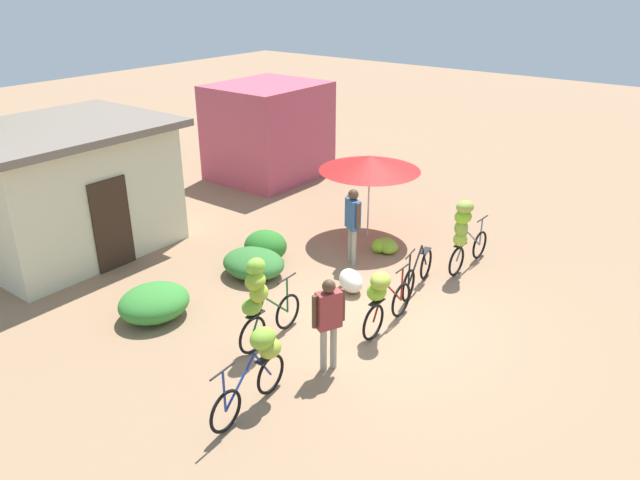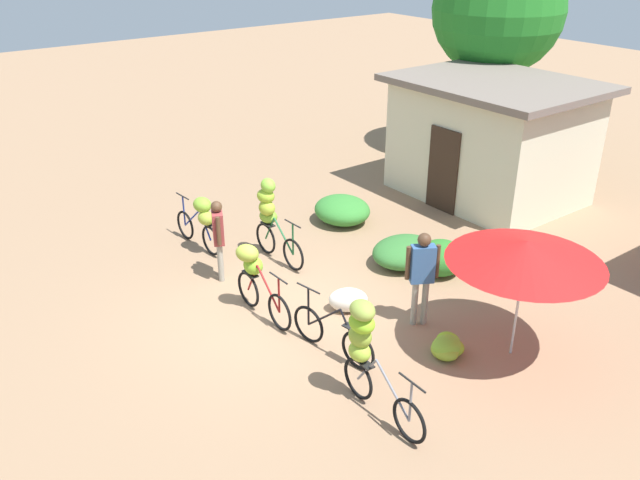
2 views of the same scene
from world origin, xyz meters
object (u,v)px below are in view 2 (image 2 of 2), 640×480
object	(u,v)px
tree_behind_building	(498,10)
bicycle_rightmost	(366,346)
building_low	(491,139)
bicycle_center_loaded	(255,273)
banana_pile_on_ground	(447,347)
market_umbrella	(526,252)
bicycle_near_pile	(270,214)
produce_sack	(348,300)
bicycle_by_shop	(332,335)
person_vendor	(218,232)
bicycle_leftmost	(202,218)
person_bystander	(422,269)

from	to	relation	value
tree_behind_building	bicycle_rightmost	distance (m)	12.47
building_low	bicycle_center_loaded	distance (m)	7.74
banana_pile_on_ground	market_umbrella	bearing A→B (deg)	56.12
bicycle_near_pile	bicycle_rightmost	xyz separation A→B (m)	(4.69, -1.47, 0.04)
tree_behind_building	produce_sack	xyz separation A→B (m)	(4.42, -8.76, -3.88)
produce_sack	bicycle_by_shop	bearing A→B (deg)	-50.05
building_low	person_vendor	size ratio (longest dim) A/B	2.82
market_umbrella	produce_sack	distance (m)	3.30
bicycle_rightmost	produce_sack	bearing A→B (deg)	146.27
bicycle_rightmost	banana_pile_on_ground	distance (m)	2.02
bicycle_leftmost	banana_pile_on_ground	xyz separation A→B (m)	(5.67, 1.36, -0.59)
bicycle_by_shop	bicycle_rightmost	distance (m)	1.44
tree_behind_building	banana_pile_on_ground	bearing A→B (deg)	-52.41
banana_pile_on_ground	person_bystander	size ratio (longest dim) A/B	0.37
bicycle_center_loaded	bicycle_by_shop	xyz separation A→B (m)	(1.83, 0.29, -0.41)
bicycle_rightmost	bicycle_by_shop	bearing A→B (deg)	163.39
building_low	person_vendor	bearing A→B (deg)	-91.30
building_low	bicycle_rightmost	size ratio (longest dim) A/B	2.64
market_umbrella	person_vendor	world-z (taller)	market_umbrella
bicycle_near_pile	bicycle_by_shop	size ratio (longest dim) A/B	1.00
person_vendor	banana_pile_on_ground	bearing A→B (deg)	20.69
tree_behind_building	banana_pile_on_ground	xyz separation A→B (m)	(6.42, -8.33, -3.94)
tree_behind_building	bicycle_near_pile	bearing A→B (deg)	-78.10
building_low	tree_behind_building	bearing A→B (deg)	131.50
banana_pile_on_ground	bicycle_leftmost	bearing A→B (deg)	-166.51
person_bystander	building_low	bearing A→B (deg)	120.51
banana_pile_on_ground	building_low	bearing A→B (deg)	125.81
produce_sack	bicycle_center_loaded	bearing A→B (deg)	-125.99
building_low	person_vendor	world-z (taller)	building_low
market_umbrella	bicycle_rightmost	size ratio (longest dim) A/B	1.38
produce_sack	bicycle_near_pile	bearing A→B (deg)	178.64
bicycle_by_shop	banana_pile_on_ground	xyz separation A→B (m)	(1.13, 1.46, -0.21)
banana_pile_on_ground	bicycle_center_loaded	bearing A→B (deg)	-149.36
bicycle_center_loaded	person_bystander	size ratio (longest dim) A/B	0.95
person_bystander	person_vendor	bearing A→B (deg)	-150.72
bicycle_rightmost	produce_sack	distance (m)	2.65
bicycle_by_shop	produce_sack	world-z (taller)	bicycle_by_shop
bicycle_center_loaded	produce_sack	distance (m)	1.73
bicycle_leftmost	person_bystander	bearing A→B (deg)	19.10
bicycle_near_pile	person_bystander	bearing A→B (deg)	10.00
bicycle_rightmost	bicycle_near_pile	bearing A→B (deg)	162.66
bicycle_near_pile	building_low	bearing A→B (deg)	86.67
tree_behind_building	person_bystander	bearing A→B (deg)	-55.77
tree_behind_building	building_low	bearing A→B (deg)	-48.50
bicycle_leftmost	banana_pile_on_ground	bearing A→B (deg)	13.49
banana_pile_on_ground	tree_behind_building	bearing A→B (deg)	127.59
bicycle_by_shop	produce_sack	xyz separation A→B (m)	(-0.87, 1.04, -0.14)
building_low	bicycle_leftmost	size ratio (longest dim) A/B	2.75
bicycle_near_pile	bicycle_by_shop	xyz separation A→B (m)	(3.46, -1.10, -0.61)
bicycle_by_shop	bicycle_center_loaded	bearing A→B (deg)	-170.99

